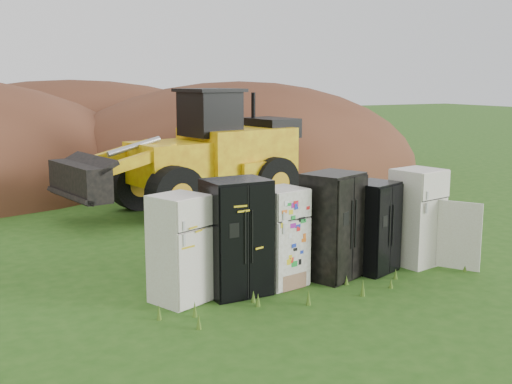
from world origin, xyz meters
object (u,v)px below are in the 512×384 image
fridge_leftmost (179,249)px  fridge_sticker (280,237)px  fridge_open_door (417,217)px  fridge_black_side (236,237)px  fridge_black_right (373,227)px  wheel_loader (184,151)px  fridge_dark_mid (332,226)px

fridge_leftmost → fridge_sticker: (1.85, 0.01, -0.02)m
fridge_leftmost → fridge_open_door: (4.82, -0.07, 0.05)m
fridge_black_side → fridge_black_right: 2.79m
fridge_open_door → wheel_loader: size_ratio=0.27×
fridge_leftmost → fridge_black_right: (3.77, -0.07, -0.03)m
fridge_open_door → wheel_loader: bearing=96.4°
fridge_leftmost → fridge_dark_mid: bearing=-23.1°
fridge_dark_mid → fridge_open_door: 1.92m
fridge_black_right → fridge_open_door: fridge_open_door is taller
fridge_open_door → fridge_black_side: bearing=168.0°
fridge_sticker → fridge_black_right: fridge_sticker is taller
fridge_black_side → fridge_dark_mid: 1.91m
fridge_black_side → fridge_open_door: fridge_black_side is taller
fridge_leftmost → fridge_sticker: bearing=-22.1°
fridge_leftmost → fridge_dark_mid: size_ratio=0.92×
fridge_black_side → wheel_loader: size_ratio=0.29×
fridge_leftmost → fridge_sticker: fridge_leftmost is taller
fridge_leftmost → wheel_loader: (2.63, 6.62, 0.77)m
fridge_open_door → fridge_black_right: bearing=168.4°
fridge_dark_mid → wheel_loader: (-0.26, 6.67, 0.69)m
fridge_sticker → fridge_open_door: bearing=-13.0°
fridge_sticker → fridge_open_door: size_ratio=0.92×
fridge_sticker → wheel_loader: (0.78, 6.62, 0.79)m
fridge_leftmost → fridge_sticker: 1.85m
fridge_dark_mid → fridge_leftmost: bearing=156.4°
fridge_sticker → fridge_dark_mid: (1.04, -0.05, 0.10)m
fridge_open_door → fridge_dark_mid: bearing=167.4°
wheel_loader → fridge_black_right: bearing=-90.6°
fridge_black_side → fridge_open_door: 3.83m
fridge_black_right → wheel_loader: 6.84m
fridge_open_door → wheel_loader: wheel_loader is taller
fridge_leftmost → wheel_loader: size_ratio=0.26×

